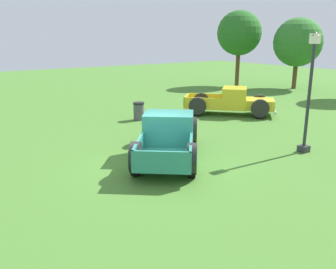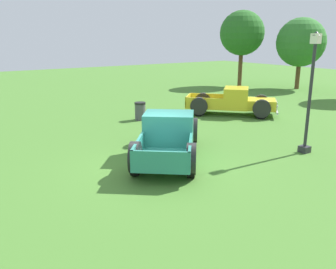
% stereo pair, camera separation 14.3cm
% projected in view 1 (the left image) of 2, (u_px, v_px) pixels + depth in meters
% --- Properties ---
extents(ground_plane, '(80.00, 80.00, 0.00)m').
position_uv_depth(ground_plane, '(157.00, 167.00, 12.34)').
color(ground_plane, '#477A2D').
extents(pickup_truck_foreground, '(5.30, 4.81, 1.63)m').
position_uv_depth(pickup_truck_foreground, '(169.00, 135.00, 13.35)').
color(pickup_truck_foreground, '#2D8475').
rests_on(pickup_truck_foreground, ground_plane).
extents(pickup_truck_behind_left, '(4.87, 4.74, 1.54)m').
position_uv_depth(pickup_truck_behind_left, '(235.00, 102.00, 20.32)').
color(pickup_truck_behind_left, yellow).
rests_on(pickup_truck_behind_left, ground_plane).
extents(lamp_post_near, '(0.36, 0.36, 4.49)m').
position_uv_depth(lamp_post_near, '(310.00, 91.00, 13.30)').
color(lamp_post_near, '#2D2D33').
rests_on(lamp_post_near, ground_plane).
extents(trash_can, '(0.59, 0.59, 0.95)m').
position_uv_depth(trash_can, '(139.00, 111.00, 19.09)').
color(trash_can, '#4C4C51').
rests_on(trash_can, ground_plane).
extents(oak_tree_east, '(3.98, 3.98, 5.83)m').
position_uv_depth(oak_tree_east, '(298.00, 42.00, 29.72)').
color(oak_tree_east, brown).
rests_on(oak_tree_east, ground_plane).
extents(oak_tree_west, '(3.85, 3.85, 6.51)m').
position_uv_depth(oak_tree_west, '(239.00, 33.00, 31.34)').
color(oak_tree_west, brown).
rests_on(oak_tree_west, ground_plane).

